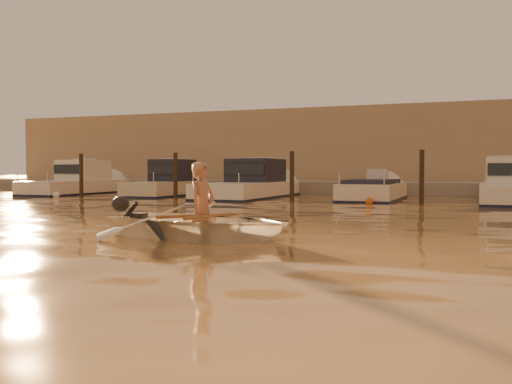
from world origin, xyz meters
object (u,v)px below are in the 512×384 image
at_px(person, 202,208).
at_px(moored_boat_2, 250,184).
at_px(moored_boat_1, 167,183).
at_px(moored_boat_4, 512,186).
at_px(moored_boat_0, 76,182).
at_px(waterfront_building, 361,151).
at_px(moored_boat_3, 373,195).
at_px(dinghy, 198,223).

distance_m(person, moored_boat_2, 15.11).
xyz_separation_m(moored_boat_1, moored_boat_4, (15.14, 0.00, 0.00)).
distance_m(moored_boat_1, moored_boat_4, 15.14).
distance_m(moored_boat_0, moored_boat_1, 5.41).
relative_size(person, moored_boat_2, 0.21).
relative_size(moored_boat_4, waterfront_building, 0.15).
height_order(person, moored_boat_3, person).
xyz_separation_m(dinghy, moored_boat_0, (-14.45, 14.29, 0.35)).
xyz_separation_m(moored_boat_4, waterfront_building, (-7.94, 11.00, 1.77)).
bearing_deg(moored_boat_4, moored_boat_2, 180.00).
bearing_deg(moored_boat_3, waterfront_building, 103.54).
height_order(moored_boat_0, waterfront_building, waterfront_building).
bearing_deg(moored_boat_1, waterfront_building, 56.79).
bearing_deg(person, moored_boat_2, 27.63).
height_order(moored_boat_2, moored_boat_4, same).
bearing_deg(person, moored_boat_1, 41.50).
bearing_deg(moored_boat_3, moored_boat_0, 180.00).
height_order(moored_boat_1, moored_boat_4, same).
bearing_deg(moored_boat_3, moored_boat_4, 0.00).
bearing_deg(moored_boat_4, waterfront_building, 125.81).
bearing_deg(moored_boat_4, moored_boat_0, 180.00).
xyz_separation_m(dinghy, waterfront_building, (-1.84, 25.29, 2.12)).
bearing_deg(dinghy, waterfront_building, 13.09).
height_order(moored_boat_3, waterfront_building, waterfront_building).
bearing_deg(waterfront_building, person, -85.61).
height_order(moored_boat_4, waterfront_building, waterfront_building).
xyz_separation_m(moored_boat_2, moored_boat_3, (5.55, 0.00, -0.40)).
height_order(person, moored_boat_0, moored_boat_0).
xyz_separation_m(person, waterfront_building, (-1.94, 25.31, 1.84)).
relative_size(moored_boat_1, moored_boat_2, 0.73).
distance_m(dinghy, moored_boat_1, 16.92).
bearing_deg(dinghy, moored_boat_4, -14.17).
distance_m(moored_boat_1, moored_boat_2, 4.30).
distance_m(moored_boat_3, waterfront_building, 11.52).
xyz_separation_m(dinghy, moored_boat_4, (6.09, 14.29, 0.35)).
bearing_deg(dinghy, moored_boat_3, 5.69).
distance_m(moored_boat_4, waterfront_building, 13.68).
distance_m(moored_boat_2, moored_boat_4, 10.84).
distance_m(person, moored_boat_0, 20.41).
height_order(person, waterfront_building, waterfront_building).
bearing_deg(moored_boat_3, moored_boat_1, 180.00).
bearing_deg(moored_boat_0, moored_boat_1, 0.00).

